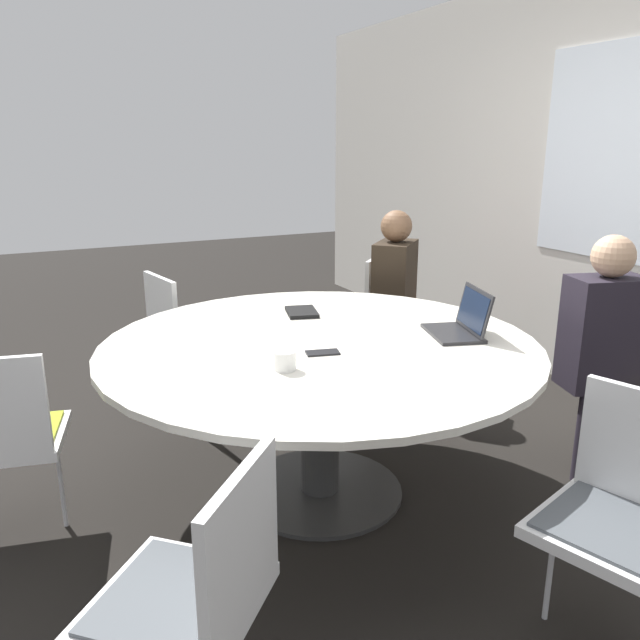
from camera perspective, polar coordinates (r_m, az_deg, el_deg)
name	(u,v)px	position (r m, az deg, el deg)	size (l,w,h in m)	color
ground_plane	(320,492)	(3.10, 0.00, -15.42)	(16.00, 16.00, 0.00)	black
conference_table	(320,369)	(2.83, 0.00, -4.51)	(1.95, 1.95, 0.76)	#333333
chair_0	(633,368)	(3.55, 26.73, -3.98)	(0.53, 0.55, 0.85)	silver
chair_1	(392,307)	(4.37, 6.62, 1.17)	(0.61, 0.61, 0.85)	silver
chair_2	(183,329)	(3.92, -12.45, -0.80)	(0.51, 0.49, 0.85)	silver
chair_3	(2,431)	(2.82, -27.09, -8.99)	(0.51, 0.52, 0.85)	silver
chair_4	(198,586)	(1.78, -11.10, -22.76)	(0.61, 0.61, 0.85)	silver
chair_5	(624,504)	(2.28, 26.04, -14.89)	(0.54, 0.53, 0.85)	silver
person_0	(604,339)	(3.29, 24.57, -1.59)	(0.33, 0.41, 1.20)	#231E28
person_1	(397,288)	(4.07, 7.02, 2.91)	(0.41, 0.41, 1.20)	#2D2319
laptop	(462,323)	(2.94, 12.85, -0.27)	(0.36, 0.31, 0.21)	#232326
spiral_notebook	(302,312)	(3.23, -1.68, 0.74)	(0.24, 0.20, 0.02)	black
coffee_cup	(285,360)	(2.44, -3.24, -3.71)	(0.09, 0.09, 0.08)	white
cell_phone	(323,353)	(2.63, 0.24, -3.00)	(0.10, 0.15, 0.01)	black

